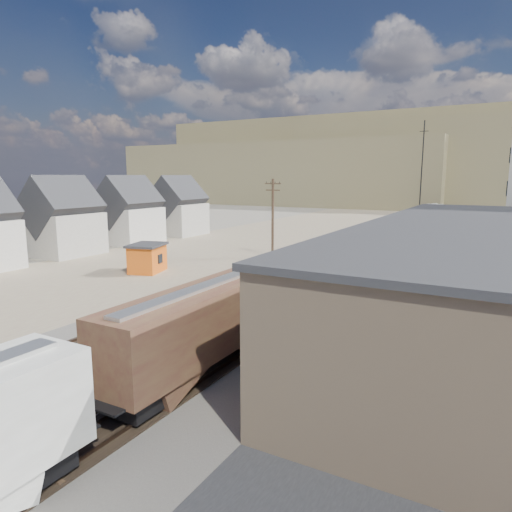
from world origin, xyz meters
The scene contains 10 objects.
ballast_bed centered at (0.00, 50.00, 0.03)m, with size 18.00×200.00×0.06m, color #4C4742.
dirt_yard centered at (-20.00, 40.00, 0.01)m, with size 24.00×180.00×0.03m, color #7C6655.
rail_tracks centered at (-0.55, 50.00, 0.11)m, with size 11.40×200.00×0.24m.
freight_train centered at (3.80, 32.61, 2.79)m, with size 3.00×119.74×4.46m.
warehouse centered at (14.98, 25.00, 3.65)m, with size 12.40×40.40×7.25m.
utility_pole_north centered at (-8.50, 42.00, 5.30)m, with size 2.20×0.32×10.00m.
radio_mast centered at (6.00, 60.00, 9.12)m, with size 1.20×0.16×18.00m.
townhouse_row centered at (-34.00, 25.00, 4.34)m, with size 8.15×68.16×10.47m.
hills_north centered at (0.17, 167.92, 14.10)m, with size 265.00×80.00×32.00m.
maintenance_shed centered at (-16.54, 27.86, 1.60)m, with size 4.39×5.04×3.13m.
Camera 1 is at (17.41, -8.88, 10.36)m, focal length 32.00 mm.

